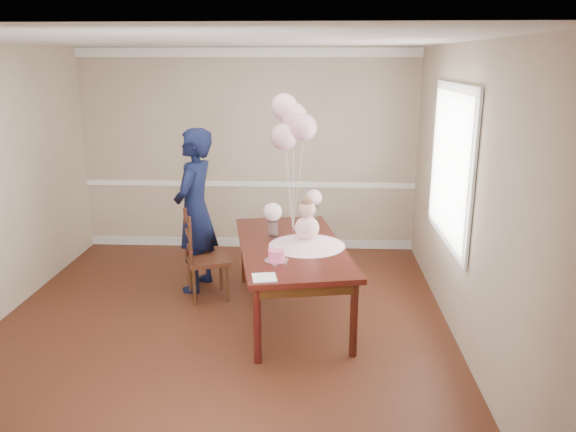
{
  "coord_description": "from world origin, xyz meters",
  "views": [
    {
      "loc": [
        0.92,
        -4.96,
        2.55
      ],
      "look_at": [
        0.64,
        0.37,
        1.05
      ],
      "focal_mm": 35.0,
      "sensor_mm": 36.0,
      "label": 1
    }
  ],
  "objects": [
    {
      "name": "balloon_ribbon_c",
      "position": [
        0.67,
        0.98,
        1.29
      ],
      "size": [
        0.01,
        0.1,
        1.04
      ],
      "primitive_type": "cylinder",
      "rotation": [
        -0.09,
        0.02,
        0.19
      ],
      "color": "white",
      "rests_on": "balloon_weight"
    },
    {
      "name": "rose_vase_near",
      "position": [
        0.47,
        0.64,
        0.84
      ],
      "size": [
        0.12,
        0.12,
        0.16
      ],
      "primitive_type": "cylinder",
      "rotation": [
        0.0,
        0.0,
        0.19
      ],
      "color": "silver",
      "rests_on": "dining_table_top"
    },
    {
      "name": "balloon_a",
      "position": [
        0.57,
        0.91,
        1.76
      ],
      "size": [
        0.28,
        0.28,
        0.28
      ],
      "primitive_type": "sphere",
      "color": "#E7A3B3",
      "rests_on": "balloon_ribbon_a"
    },
    {
      "name": "baseboard_trim",
      "position": [
        0.0,
        2.49,
        0.06
      ],
      "size": [
        4.5,
        0.02,
        0.12
      ],
      "primitive_type": "cube",
      "color": "silver",
      "rests_on": "floor"
    },
    {
      "name": "table_leg_fr",
      "position": [
        1.26,
        -0.46,
        0.35
      ],
      "size": [
        0.08,
        0.08,
        0.7
      ],
      "primitive_type": "cylinder",
      "rotation": [
        0.0,
        0.0,
        0.19
      ],
      "color": "black",
      "rests_on": "floor"
    },
    {
      "name": "napkin",
      "position": [
        0.49,
        -0.54,
        0.76
      ],
      "size": [
        0.24,
        0.24,
        0.01
      ],
      "primitive_type": "cube",
      "rotation": [
        0.0,
        0.0,
        0.19
      ],
      "color": "white",
      "rests_on": "dining_table_top"
    },
    {
      "name": "balloon_weight",
      "position": [
        0.67,
        0.93,
        0.77
      ],
      "size": [
        0.05,
        0.05,
        0.02
      ],
      "primitive_type": "cylinder",
      "rotation": [
        0.0,
        0.0,
        0.19
      ],
      "color": "white",
      "rests_on": "dining_table_top"
    },
    {
      "name": "ceiling",
      "position": [
        0.0,
        0.0,
        2.7
      ],
      "size": [
        4.5,
        5.0,
        0.02
      ],
      "primitive_type": "cube",
      "color": "white",
      "rests_on": "wall_back"
    },
    {
      "name": "chair_back_post_r",
      "position": [
        -0.5,
        0.83,
        0.72
      ],
      "size": [
        0.05,
        0.05,
        0.55
      ],
      "primitive_type": "cylinder",
      "rotation": [
        0.0,
        0.0,
        0.35
      ],
      "color": "#3C1810",
      "rests_on": "dining_chair_seat"
    },
    {
      "name": "cake_flower_b",
      "position": [
        0.59,
        -0.09,
        0.88
      ],
      "size": [
        0.03,
        0.03,
        0.03
      ],
      "primitive_type": "sphere",
      "color": "white",
      "rests_on": "birthday_cake"
    },
    {
      "name": "chair_slat_mid",
      "position": [
        -0.44,
        0.67,
        0.76
      ],
      "size": [
        0.16,
        0.38,
        0.05
      ],
      "primitive_type": "cube",
      "rotation": [
        0.0,
        0.0,
        0.35
      ],
      "color": "#3D1910",
      "rests_on": "dining_chair_seat"
    },
    {
      "name": "balloon_d",
      "position": [
        0.57,
        1.03,
        2.06
      ],
      "size": [
        0.28,
        0.28,
        0.28
      ],
      "primitive_type": "sphere",
      "color": "#FFB4C8",
      "rests_on": "balloon_ribbon_d"
    },
    {
      "name": "crown_molding",
      "position": [
        0.0,
        2.49,
        2.63
      ],
      "size": [
        4.5,
        0.02,
        0.12
      ],
      "primitive_type": "cube",
      "color": "white",
      "rests_on": "wall_back"
    },
    {
      "name": "chair_leg_br",
      "position": [
        -0.15,
        0.96,
        0.21
      ],
      "size": [
        0.05,
        0.05,
        0.42
      ],
      "primitive_type": "cylinder",
      "rotation": [
        0.0,
        0.0,
        0.35
      ],
      "color": "#331A0E",
      "rests_on": "floor"
    },
    {
      "name": "window_blinds",
      "position": [
        2.21,
        0.5,
        1.55
      ],
      "size": [
        0.01,
        1.5,
        1.4
      ],
      "primitive_type": "cube",
      "color": "white",
      "rests_on": "wall_right"
    },
    {
      "name": "cake_flower_a",
      "position": [
        0.56,
        -0.11,
        0.88
      ],
      "size": [
        0.03,
        0.03,
        0.03
      ],
      "primitive_type": "sphere",
      "color": "white",
      "rests_on": "birthday_cake"
    },
    {
      "name": "cake_platter",
      "position": [
        0.56,
        -0.11,
        0.76
      ],
      "size": [
        0.26,
        0.26,
        0.01
      ],
      "primitive_type": "cylinder",
      "rotation": [
        0.0,
        0.0,
        0.19
      ],
      "color": "silver",
      "rests_on": "dining_table_top"
    },
    {
      "name": "chair_back_post_l",
      "position": [
        -0.38,
        0.5,
        0.72
      ],
      "size": [
        0.05,
        0.05,
        0.55
      ],
      "primitive_type": "cylinder",
      "rotation": [
        0.0,
        0.0,
        0.35
      ],
      "color": "#32190D",
      "rests_on": "dining_chair_seat"
    },
    {
      "name": "table_leg_bl",
      "position": [
        0.09,
        1.2,
        0.35
      ],
      "size": [
        0.08,
        0.08,
        0.7
      ],
      "primitive_type": "cylinder",
      "rotation": [
        0.0,
        0.0,
        0.19
      ],
      "color": "black",
      "rests_on": "floor"
    },
    {
      "name": "balloon_c",
      "position": [
        0.67,
        1.03,
        1.96
      ],
      "size": [
        0.28,
        0.28,
        0.28
      ],
      "primitive_type": "sphere",
      "color": "#FFB4D0",
      "rests_on": "balloon_ribbon_c"
    },
    {
      "name": "wall_front",
      "position": [
        0.0,
        -2.5,
        1.35
      ],
      "size": [
        4.5,
        0.02,
        2.7
      ],
      "primitive_type": "cube",
      "color": "tan",
      "rests_on": "floor"
    },
    {
      "name": "window_frame",
      "position": [
        2.23,
        0.5,
        1.55
      ],
      "size": [
        0.02,
        1.66,
        1.56
      ],
      "primitive_type": "cube",
      "color": "silver",
      "rests_on": "wall_right"
    },
    {
      "name": "balloon_ribbon_d",
      "position": [
        0.62,
        0.98,
        1.34
      ],
      "size": [
        0.1,
        0.09,
        1.14
      ],
      "primitive_type": "cylinder",
      "rotation": [
        -0.09,
        -0.07,
        0.19
      ],
      "color": "white",
      "rests_on": "balloon_weight"
    },
    {
      "name": "chair_leg_fl",
      "position": [
        -0.36,
        0.51,
        0.21
      ],
      "size": [
        0.05,
        0.05,
        0.42
      ],
      "primitive_type": "cylinder",
      "rotation": [
        0.0,
        0.0,
        0.35
      ],
      "color": "#341D0E",
      "rests_on": "floor"
    },
    {
      "name": "baby_head",
      "position": [
        0.83,
        0.35,
        1.13
      ],
      "size": [
        0.17,
        0.17,
        0.17
      ],
      "primitive_type": "sphere",
      "color": "#CE9D8D",
      "rests_on": "baby_torso"
    },
    {
      "name": "balloon_ribbon_b",
      "position": [
        0.73,
        0.92,
        1.24
      ],
      "size": [
        0.11,
        0.03,
        0.94
      ],
      "primitive_type": "cylinder",
      "rotation": [
        0.05,
        0.1,
        0.19
      ],
      "color": "white",
      "rests_on": "balloon_weight"
    },
    {
      "name": "chair_slat_top",
      "position": [
        -0.44,
        0.67,
        0.92
      ],
      "size": [
        0.16,
        0.38,
        0.05
      ],
      "primitive_type": "cube",
      "rotation": [
        0.0,
        0.0,
        0.35
      ],
      "color": "#3A170F",
      "rests_on": "dining_chair_seat"
    },
    {
      "name": "table_leg_fl",
      "position": [
        0.43,
        -0.62,
        0.35
      ],
      "size": [
        0.08,
        0.08,
        0.7
      ],
      "primitive_type": "cylinder",
      "rotation": [
        0.0,
        0.0,
        0.19
      ],
      "color": "black",
      "rests_on": "floor"
    },
    {
      "name": "balloon_b",
      "position": [
        0.78,
        0.9,
        1.86
      ],
      "size": [
        0.28,
        0.28,
        0.28
      ],
      "primitive_type": "sphere",
      "color": "#E19FBD",
      "rests_on": "balloon_ribbon_b"
    },
    {
      "name": "baby_hair",
      "position": [
        0.83,
        0.35,
        1.19
      ],
      "size": [
        0.12,
        0.12,
        0.12
      ],
      "primitive_type": "sphere",
      "color": "brown",
      "rests_on": "baby_head"
    },
    {
      "name": "birthday_cake",
      "position": [
        0.56,
        -0.11,
        0.81
      ],
      "size": [
        0.18,
        0.18,
        0.1
      ],
      "primitive_type": "cylinder",
      "rotation": [
        0.0,
        0.0,
        0.19
      ],
      "color": "#FF5090",
      "rests_on": "cake_platter"
    },
    {
      "name": "rose_vase_far",
      "position": [
        0.89,
        1.28,
        0.84
      ],
      "size": [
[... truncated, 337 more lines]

